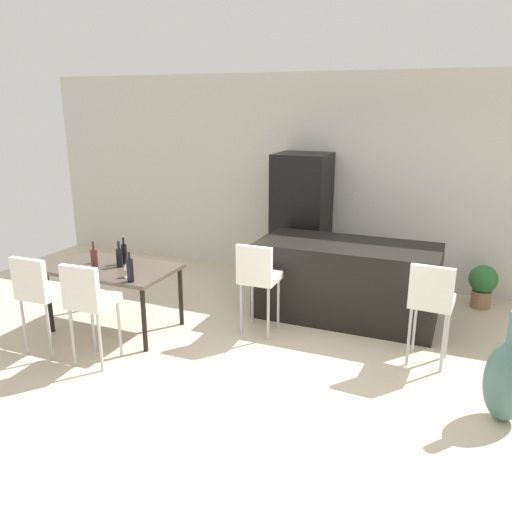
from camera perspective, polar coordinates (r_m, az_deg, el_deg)
ground_plane at (r=5.41m, az=3.85°, el=-10.88°), size 10.00×10.00×0.00m
back_wall at (r=7.40m, az=10.73°, el=8.22°), size 10.00×0.12×2.90m
kitchen_island at (r=6.22m, az=9.96°, el=-2.74°), size 2.08×0.93×0.92m
bar_chair_left at (r=5.60m, az=0.21°, el=-2.11°), size 0.40×0.40×1.05m
bar_chair_middle at (r=5.22m, az=18.83°, el=-4.45°), size 0.42×0.42×1.05m
dining_table at (r=5.98m, az=-15.44°, el=-1.77°), size 1.38×0.85×0.74m
dining_chair_near at (r=5.62m, az=-22.86°, el=-3.41°), size 0.41×0.41×1.05m
dining_chair_far at (r=5.21m, az=-18.02°, el=-4.44°), size 0.42×0.42×1.05m
wine_bottle_far at (r=5.38m, az=-13.75°, el=-1.51°), size 0.07×0.07×0.32m
wine_bottle_left at (r=6.00m, az=-14.37°, el=0.27°), size 0.07×0.07×0.31m
wine_bottle_right at (r=5.91m, az=-17.44°, el=-0.28°), size 0.08×0.08×0.31m
wine_bottle_corner at (r=5.90m, az=-14.86°, el=-0.14°), size 0.07×0.07×0.30m
wine_glass_middle at (r=5.53m, az=-14.09°, el=-1.06°), size 0.07×0.07×0.17m
wine_glass_near at (r=6.12m, az=-17.40°, el=0.38°), size 0.07×0.07×0.17m
refrigerator at (r=7.23m, az=5.03°, el=3.97°), size 0.72×0.68×1.84m
floor_vase at (r=4.70m, az=26.04°, el=-12.20°), size 0.36×0.36×0.95m
potted_plant at (r=7.07m, az=23.78°, el=-2.81°), size 0.35×0.35×0.55m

